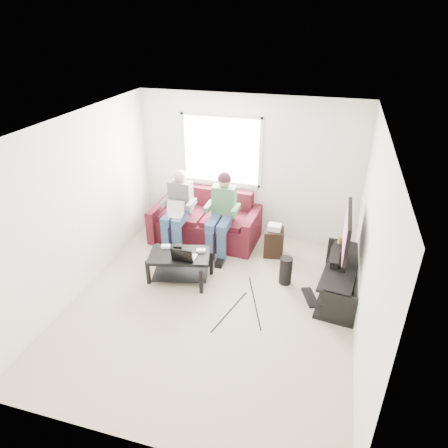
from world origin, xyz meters
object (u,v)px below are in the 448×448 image
(sofa, at_px, (206,223))
(subwoofer, at_px, (286,271))
(tv_stand, at_px, (340,280))
(end_table, at_px, (274,241))
(tv, at_px, (347,234))
(coffee_table, at_px, (180,261))

(sofa, distance_m, subwoofer, 1.91)
(tv_stand, distance_m, end_table, 1.39)
(sofa, height_order, tv, tv)
(tv_stand, relative_size, subwoofer, 3.48)
(subwoofer, relative_size, end_table, 0.76)
(tv_stand, bearing_deg, tv, 91.47)
(tv_stand, bearing_deg, coffee_table, -172.30)
(coffee_table, distance_m, tv_stand, 2.46)
(subwoofer, height_order, end_table, end_table)
(coffee_table, relative_size, tv_stand, 0.66)
(subwoofer, bearing_deg, tv_stand, -1.65)
(coffee_table, relative_size, tv, 0.94)
(tv, xyz_separation_m, end_table, (-1.13, 0.70, -0.69))
(sofa, xyz_separation_m, end_table, (1.30, -0.23, -0.06))
(coffee_table, xyz_separation_m, end_table, (1.29, 1.13, -0.08))
(sofa, height_order, end_table, sofa)
(sofa, distance_m, coffee_table, 1.35)
(sofa, xyz_separation_m, subwoofer, (1.63, -1.00, -0.11))
(sofa, relative_size, subwoofer, 4.34)
(sofa, xyz_separation_m, coffee_table, (0.01, -1.35, 0.01))
(sofa, distance_m, end_table, 1.33)
(sofa, bearing_deg, tv, -20.77)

